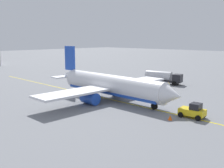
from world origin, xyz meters
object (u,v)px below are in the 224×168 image
object	(u,v)px
pushback_tug	(193,111)
safety_cone_nose	(170,118)
fuel_tanker	(162,77)
refueling_worker	(168,86)
airplane	(110,85)

from	to	relation	value
pushback_tug	safety_cone_nose	distance (m)	3.77
pushback_tug	fuel_tanker	bearing A→B (deg)	131.61
safety_cone_nose	pushback_tug	bearing A→B (deg)	61.70
fuel_tanker	refueling_worker	distance (m)	7.94
pushback_tug	safety_cone_nose	xyz separation A→B (m)	(-1.76, -3.27, -0.66)
fuel_tanker	refueling_worker	world-z (taller)	fuel_tanker
fuel_tanker	refueling_worker	size ratio (longest dim) A/B	6.05
airplane	refueling_worker	distance (m)	16.24
safety_cone_nose	refueling_worker	bearing A→B (deg)	122.46
fuel_tanker	pushback_tug	size ratio (longest dim) A/B	2.76
refueling_worker	airplane	bearing A→B (deg)	-99.78
fuel_tanker	safety_cone_nose	distance (m)	30.65
pushback_tug	safety_cone_nose	world-z (taller)	pushback_tug
fuel_tanker	airplane	bearing A→B (deg)	-83.16
fuel_tanker	safety_cone_nose	world-z (taller)	fuel_tanker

